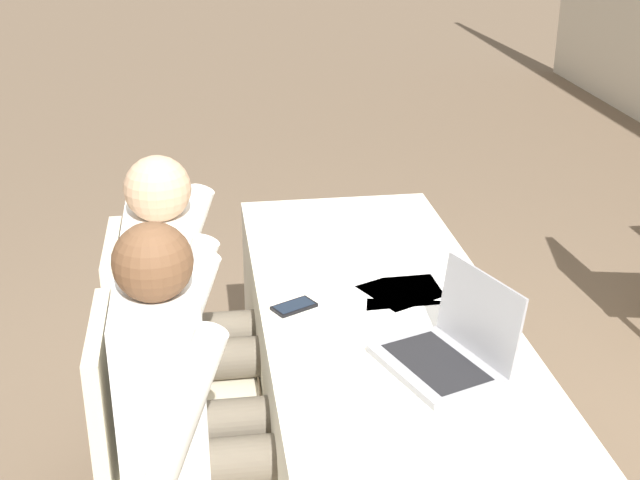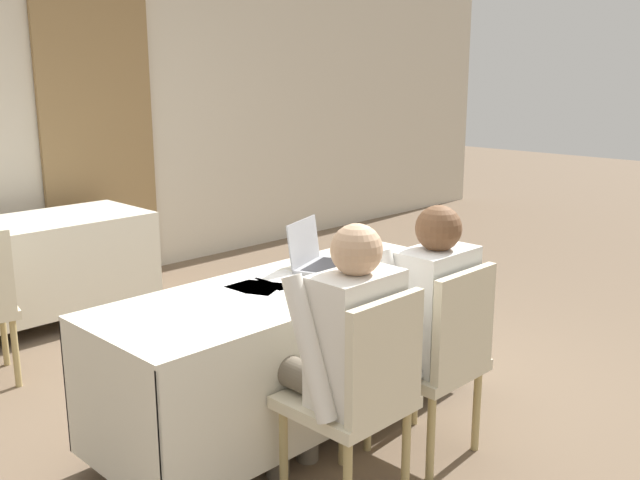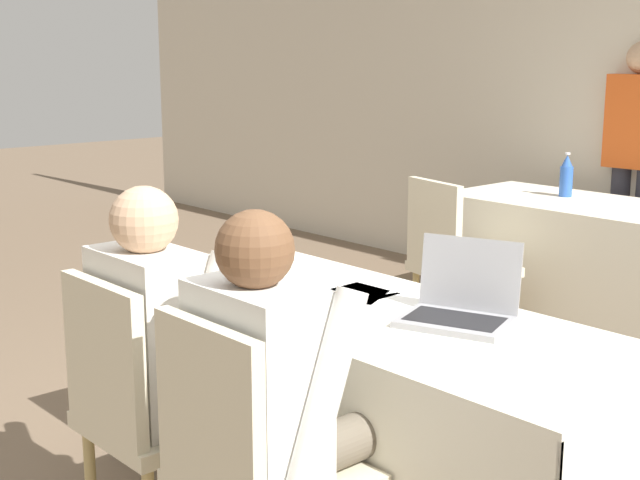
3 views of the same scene
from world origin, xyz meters
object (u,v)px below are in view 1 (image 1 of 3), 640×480
object	(u,v)px
laptop	(449,350)
chair_near_right	(158,453)
cell_phone	(294,307)
person_white_shirt	(194,400)
person_checkered_shirt	(191,308)
chair_near_left	(162,354)

from	to	relation	value
laptop	chair_near_right	size ratio (longest dim) A/B	0.44
laptop	cell_phone	size ratio (longest dim) A/B	2.69
laptop	person_white_shirt	distance (m)	0.68
laptop	chair_near_right	xyz separation A→B (m)	(-0.04, -0.78, -0.28)
laptop	person_checkered_shirt	xyz separation A→B (m)	(-0.56, -0.67, -0.12)
chair_near_right	person_white_shirt	size ratio (longest dim) A/B	0.78
laptop	chair_near_left	distance (m)	1.00
chair_near_right	cell_phone	bearing A→B (deg)	-50.55
cell_phone	person_white_shirt	distance (m)	0.46
chair_near_left	chair_near_right	size ratio (longest dim) A/B	1.00
cell_phone	chair_near_left	size ratio (longest dim) A/B	0.16
laptop	cell_phone	world-z (taller)	laptop
chair_near_right	person_white_shirt	bearing A→B (deg)	-90.00
chair_near_left	person_white_shirt	xyz separation A→B (m)	(0.52, 0.10, 0.16)
person_checkered_shirt	person_white_shirt	bearing A→B (deg)	-180.00
laptop	chair_near_left	bearing A→B (deg)	-145.93
cell_phone	chair_near_left	world-z (taller)	chair_near_left
chair_near_left	chair_near_right	distance (m)	0.52
laptop	chair_near_left	size ratio (longest dim) A/B	0.44
person_checkered_shirt	chair_near_left	bearing A→B (deg)	90.00
chair_near_right	person_white_shirt	xyz separation A→B (m)	(0.00, 0.10, 0.16)
laptop	person_checkered_shirt	size ratio (longest dim) A/B	0.34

